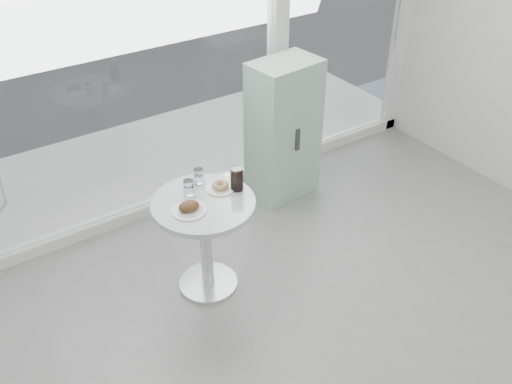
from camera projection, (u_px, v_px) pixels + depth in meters
storefront at (191, 8)px, 4.37m from camera, size 5.00×0.14×3.00m
main_table at (205, 227)px, 4.01m from camera, size 0.72×0.72×0.77m
patio_deck at (158, 156)px, 5.83m from camera, size 5.60×1.60×0.05m
mint_cabinet at (283, 130)px, 5.00m from camera, size 0.62×0.45×1.27m
plate_fritter at (189, 208)px, 3.78m from camera, size 0.24×0.24×0.07m
plate_donut at (220, 187)px, 4.00m from camera, size 0.20×0.20×0.05m
water_tumbler_a at (189, 188)px, 3.93m from camera, size 0.07×0.07×0.12m
water_tumbler_b at (199, 177)px, 4.05m from camera, size 0.07×0.07×0.11m
cola_glass at (237, 179)px, 3.96m from camera, size 0.09×0.09×0.18m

